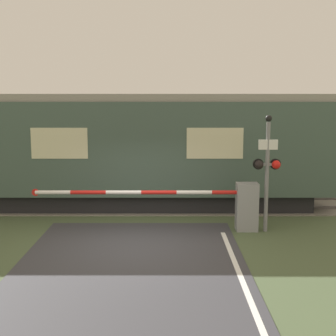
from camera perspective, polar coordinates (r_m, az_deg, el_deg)
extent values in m
plane|color=#475638|center=(12.14, -3.75, -9.29)|extent=(80.00, 80.00, 0.00)
cube|color=slate|center=(16.43, -2.69, -4.45)|extent=(36.00, 3.20, 0.03)
cube|color=#595451|center=(15.72, -2.82, -4.81)|extent=(36.00, 0.08, 0.10)
cube|color=#595451|center=(17.12, -2.57, -3.69)|extent=(36.00, 0.08, 0.10)
cube|color=black|center=(16.69, -11.44, -3.40)|extent=(16.10, 2.71, 0.60)
cube|color=#42564C|center=(16.42, -11.63, 2.74)|extent=(17.50, 3.19, 2.99)
cube|color=gray|center=(16.34, -11.80, 8.38)|extent=(17.15, 2.93, 0.24)
cube|color=beige|center=(14.53, 5.94, 3.01)|extent=(1.75, 0.02, 0.96)
cube|color=beige|center=(14.84, -12.91, 2.96)|extent=(1.75, 0.02, 0.96)
cube|color=gray|center=(13.36, 9.78, -4.70)|extent=(0.60, 0.44, 1.36)
cylinder|color=gray|center=(13.28, 9.82, -2.95)|extent=(0.16, 0.16, 0.18)
cylinder|color=red|center=(13.20, 7.71, -2.97)|extent=(0.99, 0.11, 0.11)
cylinder|color=white|center=(13.11, 3.41, -2.99)|extent=(0.99, 0.11, 0.11)
cylinder|color=red|center=(13.09, -0.92, -2.99)|extent=(0.99, 0.11, 0.11)
cylinder|color=white|center=(13.15, -5.24, -2.98)|extent=(0.99, 0.11, 0.11)
cylinder|color=red|center=(13.28, -9.50, -2.94)|extent=(0.99, 0.11, 0.11)
cylinder|color=white|center=(13.48, -13.65, -2.90)|extent=(0.99, 0.11, 0.11)
cylinder|color=red|center=(13.61, -15.68, -2.87)|extent=(0.20, 0.02, 0.20)
cylinder|color=gray|center=(13.21, 12.15, -1.15)|extent=(0.11, 0.11, 3.06)
cube|color=gray|center=(13.16, 12.20, 0.43)|extent=(0.59, 0.07, 0.07)
sphere|color=black|center=(13.06, 11.23, 0.40)|extent=(0.24, 0.24, 0.24)
sphere|color=red|center=(13.16, 13.25, 0.39)|extent=(0.24, 0.24, 0.24)
cylinder|color=black|center=(13.17, 11.14, 0.47)|extent=(0.30, 0.06, 0.30)
cylinder|color=black|center=(13.27, 13.14, 0.46)|extent=(0.30, 0.06, 0.30)
cube|color=white|center=(13.05, 12.31, 2.80)|extent=(0.53, 0.02, 0.27)
sphere|color=black|center=(13.04, 12.38, 5.93)|extent=(0.18, 0.18, 0.18)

